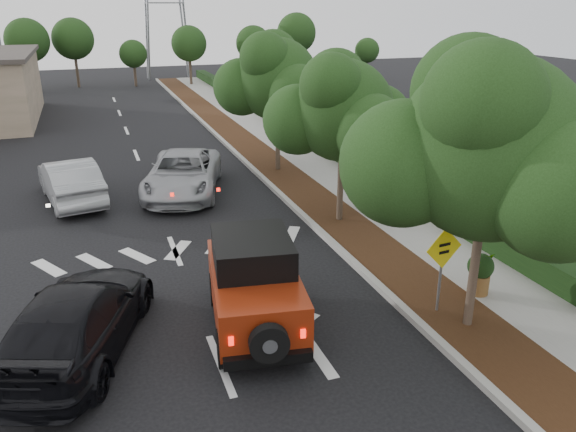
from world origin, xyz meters
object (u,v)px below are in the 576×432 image
red_jeep (253,282)px  speed_hump_sign (443,259)px  silver_suv_ahead (183,174)px  black_suv_oncoming (77,320)px

red_jeep → speed_hump_sign: speed_hump_sign is taller
silver_suv_ahead → speed_hump_sign: bearing=-53.0°
red_jeep → black_suv_oncoming: size_ratio=0.81×
silver_suv_ahead → red_jeep: bearing=-73.7°
silver_suv_ahead → speed_hump_sign: speed_hump_sign is taller
red_jeep → black_suv_oncoming: bearing=-173.8°
silver_suv_ahead → speed_hump_sign: size_ratio=2.68×
silver_suv_ahead → speed_hump_sign: 11.89m
red_jeep → black_suv_oncoming: red_jeep is taller
silver_suv_ahead → speed_hump_sign: (4.09, -11.14, 0.68)m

